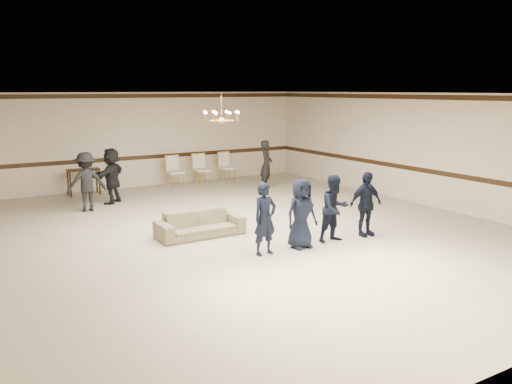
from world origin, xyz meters
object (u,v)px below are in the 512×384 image
adult_right (266,165)px  banquet_chair_left (175,172)px  banquet_chair_right (227,167)px  boy_b (301,214)px  adult_left (86,182)px  boy_d (366,204)px  boy_c (335,209)px  banquet_chair_mid (201,170)px  console_table (84,182)px  settee (200,224)px  chandelier (221,107)px  adult_mid (112,176)px  boy_a (265,219)px

adult_right → banquet_chair_left: (-2.54, 1.83, -0.29)m
adult_right → banquet_chair_right: 1.93m
boy_b → adult_right: size_ratio=0.91×
adult_left → boy_d: bearing=131.8°
boy_d → boy_c: bearing=-177.4°
banquet_chair_mid → console_table: banquet_chair_mid is taller
settee → adult_right: (4.43, 4.20, 0.52)m
boy_c → adult_right: adult_right is taller
banquet_chair_mid → adult_left: bearing=-150.0°
chandelier → boy_c: bearing=-63.5°
settee → banquet_chair_mid: (2.89, 6.04, 0.24)m
boy_b → chandelier: bearing=99.2°
adult_right → banquet_chair_mid: adult_right is taller
boy_d → settee: size_ratio=0.74×
adult_right → banquet_chair_mid: bearing=83.1°
adult_left → adult_mid: same height
boy_a → banquet_chair_left: 8.05m
adult_right → chandelier: bearing=177.8°
settee → console_table: size_ratio=1.99×
adult_mid → console_table: bearing=-119.4°
chandelier → banquet_chair_mid: (1.90, 5.23, -2.35)m
boy_a → banquet_chair_mid: size_ratio=1.40×
boy_c → banquet_chair_right: bearing=78.8°
console_table → boy_d: bearing=-56.4°
adult_left → settee: bearing=114.0°
boy_d → boy_a: bearing=-177.4°
boy_c → adult_left: (-3.92, 5.80, 0.08)m
adult_right → banquet_chair_mid: 2.41m
boy_b → adult_left: (-3.02, 5.80, 0.08)m
banquet_chair_right → console_table: 5.01m
boy_d → banquet_chair_mid: size_ratio=1.40×
boy_a → banquet_chair_mid: bearing=67.8°
settee → banquet_chair_left: (1.89, 6.04, 0.24)m
banquet_chair_right → console_table: bearing=172.6°
settee → banquet_chair_right: size_ratio=1.89×
settee → adult_left: (-1.57, 3.90, 0.52)m
banquet_chair_mid → console_table: bearing=-178.4°
banquet_chair_left → console_table: 3.01m
adult_right → boy_b: bearing=-163.0°
boy_c → banquet_chair_right: boy_c is taller
boy_d → adult_mid: size_ratio=0.91×
adult_mid → banquet_chair_left: (2.56, 1.43, -0.29)m
boy_b → banquet_chair_mid: (1.45, 7.93, -0.21)m
boy_b → banquet_chair_left: bearing=86.5°
boy_c → banquet_chair_left: 7.95m
settee → adult_mid: size_ratio=1.23×
adult_mid → boy_c: bearing=70.5°
adult_mid → banquet_chair_mid: adult_mid is taller
boy_a → adult_mid: adult_mid is taller
boy_c → boy_d: same height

